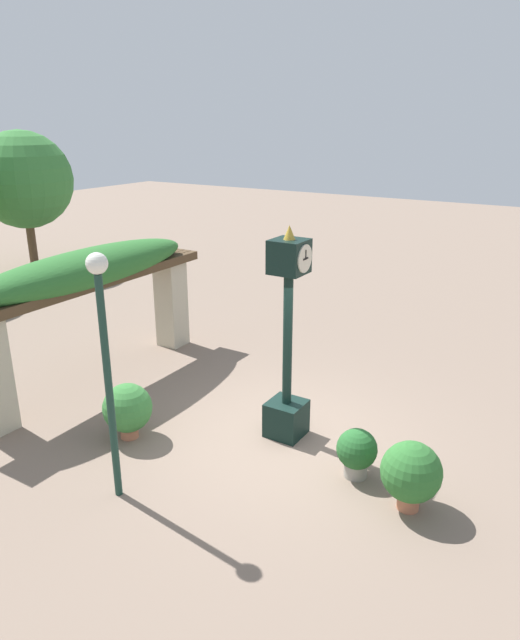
{
  "coord_description": "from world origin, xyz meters",
  "views": [
    {
      "loc": [
        -7.06,
        -3.9,
        4.85
      ],
      "look_at": [
        0.13,
        0.52,
        1.89
      ],
      "focal_mm": 32.0,
      "sensor_mm": 36.0,
      "label": 1
    }
  ],
  "objects_px": {
    "pedestal_clock": "(287,351)",
    "potted_plant_near_left": "(128,409)",
    "potted_plant_far_left": "(411,473)",
    "lamp_post": "(105,345)",
    "potted_plant_near_right": "(357,451)"
  },
  "relations": [
    {
      "from": "potted_plant_near_right",
      "to": "lamp_post",
      "type": "xyz_separation_m",
      "value": [
        -2.1,
        2.6,
        1.79
      ]
    },
    {
      "from": "pedestal_clock",
      "to": "potted_plant_far_left",
      "type": "relative_size",
      "value": 3.57
    },
    {
      "from": "lamp_post",
      "to": "potted_plant_near_right",
      "type": "bearing_deg",
      "value": -51.06
    },
    {
      "from": "potted_plant_far_left",
      "to": "lamp_post",
      "type": "bearing_deg",
      "value": 117.15
    },
    {
      "from": "pedestal_clock",
      "to": "potted_plant_near_left",
      "type": "bearing_deg",
      "value": 123.68
    },
    {
      "from": "pedestal_clock",
      "to": "potted_plant_near_left",
      "type": "distance_m",
      "value": 2.71
    },
    {
      "from": "potted_plant_near_left",
      "to": "pedestal_clock",
      "type": "bearing_deg",
      "value": -56.32
    },
    {
      "from": "pedestal_clock",
      "to": "potted_plant_far_left",
      "type": "xyz_separation_m",
      "value": [
        -0.81,
        -2.29,
        -0.93
      ]
    },
    {
      "from": "pedestal_clock",
      "to": "potted_plant_near_right",
      "type": "distance_m",
      "value": 1.84
    },
    {
      "from": "potted_plant_far_left",
      "to": "lamp_post",
      "type": "distance_m",
      "value": 4.24
    },
    {
      "from": "potted_plant_far_left",
      "to": "potted_plant_near_right",
      "type": "bearing_deg",
      "value": 70.0
    },
    {
      "from": "lamp_post",
      "to": "potted_plant_far_left",
      "type": "bearing_deg",
      "value": -62.85
    },
    {
      "from": "pedestal_clock",
      "to": "potted_plant_near_left",
      "type": "xyz_separation_m",
      "value": [
        -1.41,
        2.11,
        -0.96
      ]
    },
    {
      "from": "potted_plant_near_left",
      "to": "potted_plant_near_right",
      "type": "bearing_deg",
      "value": -75.39
    },
    {
      "from": "potted_plant_near_left",
      "to": "lamp_post",
      "type": "distance_m",
      "value": 2.26
    }
  ]
}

